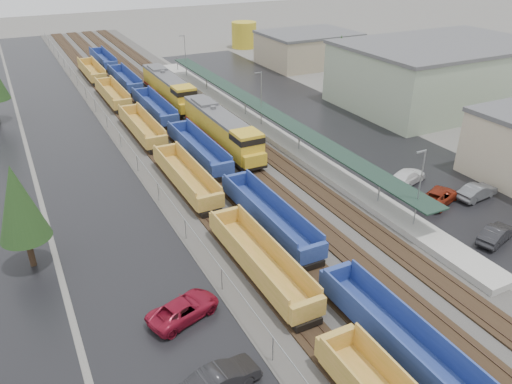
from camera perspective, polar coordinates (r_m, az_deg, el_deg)
ballast_strip at (r=75.31m, az=-9.50°, el=8.36°), size 20.00×160.00×0.08m
trackbed at (r=75.27m, az=-9.50°, el=8.44°), size 14.60×160.00×0.22m
west_parking_lot at (r=72.58m, az=-20.83°, el=6.15°), size 10.00×160.00×0.02m
east_commuter_lot at (r=74.61m, az=7.14°, el=8.32°), size 16.00×100.00×0.02m
station_platform at (r=69.74m, az=0.59°, el=7.79°), size 3.00×80.00×8.00m
chainlink_fence at (r=71.26m, az=-16.50°, el=7.83°), size 0.08×160.04×2.02m
industrial_buildings at (r=82.26m, az=20.17°, el=11.77°), size 32.52×75.30×9.50m
tree_west_near at (r=42.37m, az=-25.52°, el=-1.14°), size 3.96×3.96×9.00m
tree_east at (r=84.21m, az=9.59°, el=14.93°), size 4.40×4.40×10.00m
locomotive_lead at (r=62.91m, az=-3.89°, el=7.13°), size 3.04×20.03×4.53m
locomotive_trail at (r=81.74m, az=-9.91°, el=11.59°), size 3.04×20.03×4.53m
well_string_yellow at (r=53.36m, az=-8.04°, el=1.65°), size 2.78×117.41×2.46m
well_string_blue at (r=60.42m, az=-6.65°, el=4.88°), size 2.71×122.96×2.41m
storage_tank at (r=123.48m, az=-1.38°, el=17.52°), size 5.87×5.87×5.87m
parked_car_west_b at (r=31.50m, az=-3.99°, el=-20.57°), size 2.38×5.07×1.61m
parked_car_west_c at (r=36.32m, az=-8.27°, el=-13.11°), size 3.96×5.83×1.48m
parked_car_east_a at (r=48.68m, az=25.76°, el=-4.35°), size 2.84×4.87×1.52m
parked_car_east_b at (r=53.35m, az=20.20°, el=-0.45°), size 4.15×5.86×1.48m
parked_car_east_c at (r=56.44m, az=16.88°, el=1.69°), size 3.81×5.83×1.57m
parked_car_east_e at (r=55.66m, az=23.97°, el=0.04°), size 2.19×4.92×1.57m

